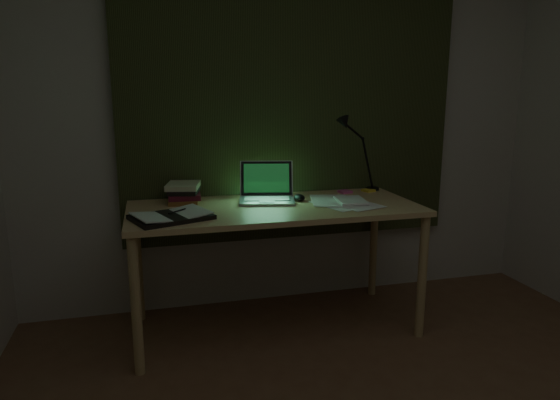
{
  "coord_description": "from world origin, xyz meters",
  "views": [
    {
      "loc": [
        -0.91,
        -1.17,
        1.41
      ],
      "look_at": [
        -0.22,
        1.44,
        0.82
      ],
      "focal_mm": 32.0,
      "sensor_mm": 36.0,
      "label": 1
    }
  ],
  "objects_px": {
    "desk": "(275,268)",
    "book_stack": "(183,192)",
    "laptop": "(267,183)",
    "open_textbook": "(171,216)",
    "desk_lamp": "(374,155)",
    "loose_papers": "(341,201)"
  },
  "relations": [
    {
      "from": "desk",
      "to": "book_stack",
      "type": "relative_size",
      "value": 7.55
    },
    {
      "from": "laptop",
      "to": "book_stack",
      "type": "bearing_deg",
      "value": 177.42
    },
    {
      "from": "open_textbook",
      "to": "desk_lamp",
      "type": "height_order",
      "value": "desk_lamp"
    },
    {
      "from": "desk",
      "to": "open_textbook",
      "type": "relative_size",
      "value": 4.34
    },
    {
      "from": "laptop",
      "to": "open_textbook",
      "type": "relative_size",
      "value": 0.96
    },
    {
      "from": "desk",
      "to": "desk_lamp",
      "type": "bearing_deg",
      "value": 21.25
    },
    {
      "from": "laptop",
      "to": "desk_lamp",
      "type": "bearing_deg",
      "value": 26.06
    },
    {
      "from": "loose_papers",
      "to": "desk_lamp",
      "type": "height_order",
      "value": "desk_lamp"
    },
    {
      "from": "open_textbook",
      "to": "book_stack",
      "type": "relative_size",
      "value": 1.74
    },
    {
      "from": "desk",
      "to": "desk_lamp",
      "type": "height_order",
      "value": "desk_lamp"
    },
    {
      "from": "desk",
      "to": "open_textbook",
      "type": "distance_m",
      "value": 0.73
    },
    {
      "from": "loose_papers",
      "to": "desk_lamp",
      "type": "relative_size",
      "value": 0.81
    },
    {
      "from": "book_stack",
      "to": "open_textbook",
      "type": "bearing_deg",
      "value": -102.6
    },
    {
      "from": "desk",
      "to": "open_textbook",
      "type": "height_order",
      "value": "open_textbook"
    },
    {
      "from": "desk",
      "to": "laptop",
      "type": "xyz_separation_m",
      "value": [
        -0.02,
        0.1,
        0.5
      ]
    },
    {
      "from": "laptop",
      "to": "desk_lamp",
      "type": "distance_m",
      "value": 0.8
    },
    {
      "from": "desk",
      "to": "desk_lamp",
      "type": "relative_size",
      "value": 3.5
    },
    {
      "from": "desk",
      "to": "open_textbook",
      "type": "bearing_deg",
      "value": -164.49
    },
    {
      "from": "laptop",
      "to": "desk_lamp",
      "type": "xyz_separation_m",
      "value": [
        0.77,
        0.19,
        0.12
      ]
    },
    {
      "from": "laptop",
      "to": "loose_papers",
      "type": "relative_size",
      "value": 0.96
    },
    {
      "from": "open_textbook",
      "to": "desk_lamp",
      "type": "bearing_deg",
      "value": -1.47
    },
    {
      "from": "laptop",
      "to": "open_textbook",
      "type": "height_order",
      "value": "laptop"
    }
  ]
}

